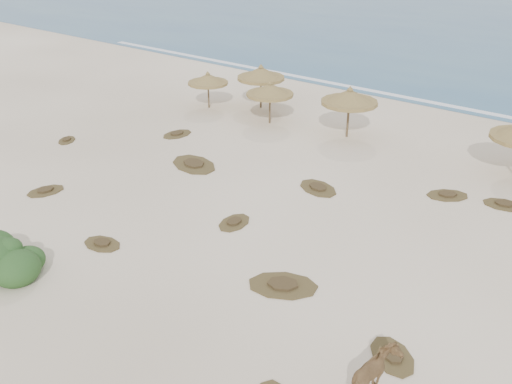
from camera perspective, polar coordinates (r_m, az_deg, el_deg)
ground at (r=21.08m, az=-5.17°, el=-9.43°), size 160.00×160.00×0.00m
foam_line at (r=41.99m, az=19.50°, el=7.96°), size 70.00×0.60×0.01m
palapa_0 at (r=39.03m, az=0.50°, el=11.73°), size 3.79×3.79×3.02m
palapa_1 at (r=39.20m, az=-4.83°, el=11.15°), size 3.37×3.37×2.55m
palapa_2 at (r=36.03m, az=1.40°, el=10.14°), size 2.96×2.96×2.78m
palapa_3 at (r=34.08m, az=9.34°, el=9.30°), size 3.72×3.72×3.12m
horse at (r=16.76m, az=11.70°, el=-17.75°), size 0.88×1.89×1.59m
scrub_0 at (r=29.44m, az=-20.30°, el=0.11°), size 1.61×2.04×0.16m
scrub_1 at (r=30.68m, az=-6.23°, el=2.78°), size 3.39×2.65×0.16m
scrub_2 at (r=24.90m, az=-2.19°, el=-3.05°), size 1.29×1.85×0.16m
scrub_3 at (r=28.06m, az=6.22°, el=0.41°), size 2.61×2.16×0.16m
scrub_4 at (r=18.64m, az=13.48°, el=-15.64°), size 2.22×2.13×0.16m
scrub_6 at (r=35.03m, az=-7.90°, el=5.77°), size 1.50×2.08×0.16m
scrub_7 at (r=28.70m, az=18.60°, el=-0.29°), size 2.36×2.25×0.16m
scrub_8 at (r=35.56m, az=-18.40°, el=4.95°), size 1.59×1.69×0.16m
scrub_9 at (r=21.02m, az=2.70°, el=-9.27°), size 3.08×2.70×0.16m
scrub_10 at (r=28.74m, az=23.56°, el=-1.15°), size 2.12×1.62×0.16m
scrub_11 at (r=24.20m, az=-15.13°, el=-5.00°), size 1.83×1.31×0.16m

